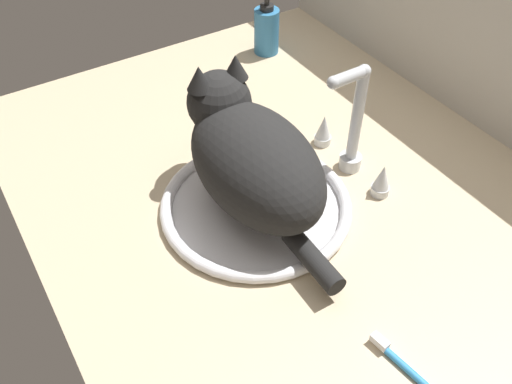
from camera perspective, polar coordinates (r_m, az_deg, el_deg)
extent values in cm
cube|color=#CCB793|center=(97.61, 2.88, -0.13)|extent=(109.32, 83.77, 3.00)
cube|color=beige|center=(113.99, 21.95, 13.94)|extent=(109.32, 2.40, 35.54)
torus|color=white|center=(91.94, 0.00, -1.34)|extent=(31.89, 31.89, 2.00)
cylinder|color=white|center=(92.44, 0.00, -1.64)|extent=(28.89, 28.89, 0.60)
cylinder|color=silver|center=(100.94, 9.66, 3.11)|extent=(4.00, 4.00, 2.56)
cylinder|color=silver|center=(94.78, 10.37, 7.67)|extent=(2.00, 2.00, 17.44)
sphere|color=silver|center=(89.96, 11.09, 12.12)|extent=(2.20, 2.20, 2.20)
cylinder|color=silver|center=(88.16, 9.56, 11.62)|extent=(2.00, 6.09, 2.00)
sphere|color=silver|center=(86.42, 7.97, 11.10)|extent=(2.10, 2.10, 2.10)
cylinder|color=silver|center=(105.84, 6.86, 5.38)|extent=(3.20, 3.20, 1.60)
cone|color=silver|center=(103.93, 7.01, 6.71)|extent=(2.88, 2.88, 4.62)
cylinder|color=silver|center=(97.12, 12.63, 0.21)|extent=(3.20, 3.20, 1.60)
cone|color=silver|center=(95.04, 12.92, 1.56)|extent=(2.88, 2.88, 4.62)
ellipsoid|color=black|center=(85.80, 0.00, 2.84)|extent=(29.06, 17.86, 15.85)
sphere|color=black|center=(90.84, -3.80, 9.16)|extent=(10.64, 10.64, 10.64)
cone|color=black|center=(86.53, -5.88, 11.61)|extent=(4.04, 4.04, 3.99)
cone|color=black|center=(88.96, -2.12, 12.80)|extent=(4.04, 4.04, 3.99)
ellipsoid|color=silver|center=(94.40, -4.94, 9.81)|extent=(3.27, 4.53, 3.41)
ellipsoid|color=silver|center=(93.07, -3.22, 5.97)|extent=(8.22, 9.68, 8.72)
cylinder|color=black|center=(81.34, 5.86, -6.91)|extent=(11.80, 3.42, 3.20)
cylinder|color=teal|center=(131.08, 1.09, 16.21)|extent=(5.65, 5.65, 10.27)
cylinder|color=black|center=(128.49, 1.13, 18.47)|extent=(3.11, 3.11, 1.20)
cube|color=white|center=(77.93, 12.62, -14.79)|extent=(2.74, 1.54, 1.20)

